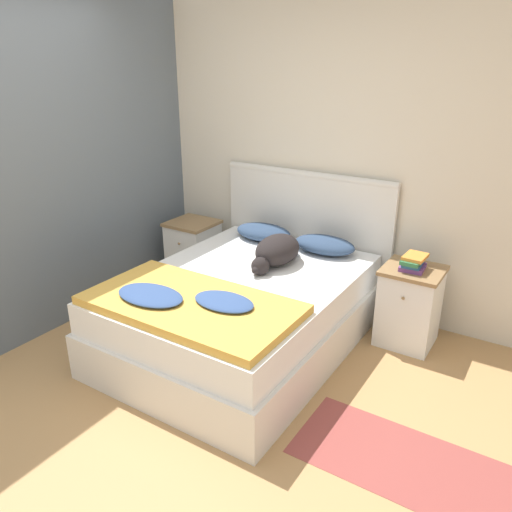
{
  "coord_description": "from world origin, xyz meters",
  "views": [
    {
      "loc": [
        1.91,
        -1.69,
        2.05
      ],
      "look_at": [
        0.04,
        1.24,
        0.66
      ],
      "focal_mm": 35.0,
      "sensor_mm": 36.0,
      "label": 1
    }
  ],
  "objects_px": {
    "dog": "(277,251)",
    "pillow_left": "(263,232)",
    "bed": "(242,312)",
    "book_stack": "(413,262)",
    "pillow_right": "(325,245)",
    "nightstand_left": "(194,252)",
    "nightstand_right": "(409,306)"
  },
  "relations": [
    {
      "from": "dog",
      "to": "pillow_left",
      "type": "bearing_deg",
      "value": 131.85
    },
    {
      "from": "bed",
      "to": "book_stack",
      "type": "height_order",
      "value": "book_stack"
    },
    {
      "from": "pillow_left",
      "to": "pillow_right",
      "type": "height_order",
      "value": "same"
    },
    {
      "from": "pillow_left",
      "to": "dog",
      "type": "bearing_deg",
      "value": -48.15
    },
    {
      "from": "bed",
      "to": "nightstand_left",
      "type": "xyz_separation_m",
      "value": [
        -1.04,
        0.71,
        0.03
      ]
    },
    {
      "from": "nightstand_left",
      "to": "book_stack",
      "type": "bearing_deg",
      "value": -0.59
    },
    {
      "from": "pillow_right",
      "to": "nightstand_left",
      "type": "bearing_deg",
      "value": -177.17
    },
    {
      "from": "bed",
      "to": "nightstand_left",
      "type": "bearing_deg",
      "value": 145.56
    },
    {
      "from": "pillow_right",
      "to": "nightstand_right",
      "type": "bearing_deg",
      "value": -5.05
    },
    {
      "from": "nightstand_right",
      "to": "nightstand_left",
      "type": "bearing_deg",
      "value": 180.0
    },
    {
      "from": "pillow_left",
      "to": "pillow_right",
      "type": "xyz_separation_m",
      "value": [
        0.59,
        0.0,
        0.0
      ]
    },
    {
      "from": "pillow_left",
      "to": "book_stack",
      "type": "height_order",
      "value": "book_stack"
    },
    {
      "from": "bed",
      "to": "nightstand_right",
      "type": "distance_m",
      "value": 1.26
    },
    {
      "from": "pillow_right",
      "to": "dog",
      "type": "distance_m",
      "value": 0.48
    },
    {
      "from": "bed",
      "to": "book_stack",
      "type": "relative_size",
      "value": 8.97
    },
    {
      "from": "pillow_right",
      "to": "pillow_left",
      "type": "bearing_deg",
      "value": 180.0
    },
    {
      "from": "pillow_right",
      "to": "book_stack",
      "type": "xyz_separation_m",
      "value": [
        0.74,
        -0.09,
        0.04
      ]
    },
    {
      "from": "nightstand_right",
      "to": "book_stack",
      "type": "bearing_deg",
      "value": -102.18
    },
    {
      "from": "nightstand_right",
      "to": "book_stack",
      "type": "relative_size",
      "value": 2.78
    },
    {
      "from": "nightstand_right",
      "to": "pillow_right",
      "type": "xyz_separation_m",
      "value": [
        -0.75,
        0.07,
        0.32
      ]
    },
    {
      "from": "nightstand_left",
      "to": "pillow_left",
      "type": "relative_size",
      "value": 1.2
    },
    {
      "from": "nightstand_left",
      "to": "dog",
      "type": "relative_size",
      "value": 0.97
    },
    {
      "from": "pillow_right",
      "to": "book_stack",
      "type": "distance_m",
      "value": 0.75
    },
    {
      "from": "book_stack",
      "to": "bed",
      "type": "bearing_deg",
      "value": -146.24
    },
    {
      "from": "nightstand_left",
      "to": "bed",
      "type": "bearing_deg",
      "value": -34.44
    },
    {
      "from": "nightstand_left",
      "to": "book_stack",
      "type": "height_order",
      "value": "book_stack"
    },
    {
      "from": "pillow_right",
      "to": "book_stack",
      "type": "height_order",
      "value": "book_stack"
    },
    {
      "from": "dog",
      "to": "bed",
      "type": "bearing_deg",
      "value": -104.04
    },
    {
      "from": "nightstand_right",
      "to": "pillow_left",
      "type": "bearing_deg",
      "value": 177.17
    },
    {
      "from": "nightstand_left",
      "to": "dog",
      "type": "distance_m",
      "value": 1.24
    },
    {
      "from": "pillow_left",
      "to": "book_stack",
      "type": "relative_size",
      "value": 2.32
    },
    {
      "from": "bed",
      "to": "pillow_left",
      "type": "relative_size",
      "value": 3.87
    }
  ]
}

